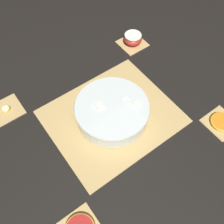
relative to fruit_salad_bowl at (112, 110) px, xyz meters
The scene contains 9 objects.
ground_plane 0.05m from the fruit_salad_bowl, 15.15° to the right, with size 6.00×6.00×0.00m, color black.
bamboo_mat_center 0.04m from the fruit_salad_bowl, 15.15° to the right, with size 0.49×0.42×0.01m.
coaster_mat_near_right 0.44m from the fruit_salad_bowl, 40.35° to the right, with size 0.12×0.12×0.01m.
coaster_mat_far_left 0.44m from the fruit_salad_bowl, 139.62° to the left, with size 0.12×0.12×0.01m.
coaster_mat_far_right 0.44m from the fruit_salad_bowl, 40.33° to the left, with size 0.12×0.12×0.01m.
fruit_salad_bowl is the anchor object (origin of this frame).
apple_half 0.44m from the fruit_salad_bowl, 40.33° to the left, with size 0.09×0.09×0.05m.
orange_slice_whole 0.44m from the fruit_salad_bowl, 40.35° to the right, with size 0.09×0.09×0.01m.
banana_coin_single 0.44m from the fruit_salad_bowl, 139.62° to the left, with size 0.03×0.03×0.01m.
Camera 1 is at (-0.33, -0.45, 0.90)m, focal length 42.00 mm.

